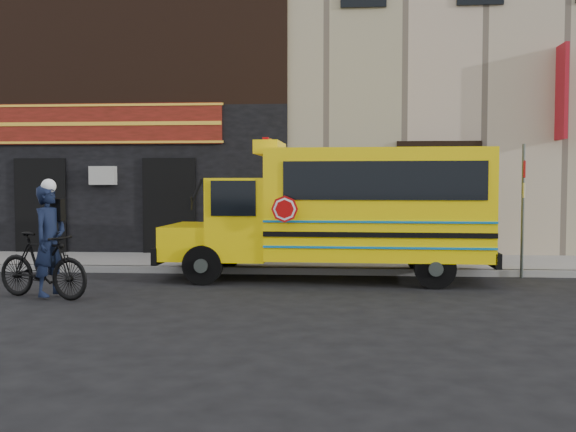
{
  "coord_description": "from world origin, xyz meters",
  "views": [
    {
      "loc": [
        1.3,
        -11.69,
        2.06
      ],
      "look_at": [
        0.29,
        1.85,
        1.35
      ],
      "focal_mm": 40.0,
      "sensor_mm": 36.0,
      "label": 1
    }
  ],
  "objects_px": {
    "bicycle": "(42,265)",
    "cyclist": "(50,243)",
    "school_bus": "(345,209)",
    "sign_pole": "(523,204)"
  },
  "relations": [
    {
      "from": "bicycle",
      "to": "cyclist",
      "type": "xyz_separation_m",
      "value": [
        0.13,
        0.03,
        0.39
      ]
    },
    {
      "from": "school_bus",
      "to": "bicycle",
      "type": "bearing_deg",
      "value": -154.3
    },
    {
      "from": "sign_pole",
      "to": "cyclist",
      "type": "distance_m",
      "value": 9.6
    },
    {
      "from": "school_bus",
      "to": "sign_pole",
      "type": "relative_size",
      "value": 2.41
    },
    {
      "from": "bicycle",
      "to": "cyclist",
      "type": "bearing_deg",
      "value": -59.5
    },
    {
      "from": "school_bus",
      "to": "sign_pole",
      "type": "xyz_separation_m",
      "value": [
        3.82,
        0.52,
        0.09
      ]
    },
    {
      "from": "school_bus",
      "to": "cyclist",
      "type": "relative_size",
      "value": 3.54
    },
    {
      "from": "bicycle",
      "to": "school_bus",
      "type": "bearing_deg",
      "value": -46.3
    },
    {
      "from": "bicycle",
      "to": "cyclist",
      "type": "distance_m",
      "value": 0.41
    },
    {
      "from": "bicycle",
      "to": "cyclist",
      "type": "relative_size",
      "value": 1.0
    }
  ]
}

